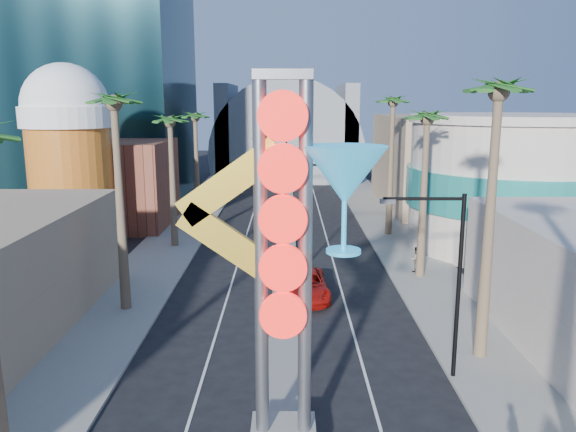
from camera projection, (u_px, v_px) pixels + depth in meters
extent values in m
cube|color=gray|center=(181.00, 232.00, 50.36)|extent=(5.00, 100.00, 0.15)
cube|color=gray|center=(392.00, 232.00, 50.37)|extent=(5.00, 100.00, 0.15)
cube|color=gray|center=(286.00, 225.00, 53.30)|extent=(1.60, 84.00, 0.15)
cube|color=brown|center=(116.00, 184.00, 52.51)|extent=(10.00, 10.00, 8.00)
cube|color=tan|center=(431.00, 162.00, 62.11)|extent=(10.00, 20.00, 10.00)
cylinder|color=#B25017|center=(72.00, 186.00, 44.47)|extent=(6.40, 6.40, 10.00)
cylinder|color=white|center=(66.00, 117.00, 43.38)|extent=(7.00, 7.00, 1.60)
sphere|color=white|center=(66.00, 106.00, 43.22)|extent=(6.60, 6.60, 6.60)
cylinder|color=beige|center=(513.00, 186.00, 44.48)|extent=(16.00, 16.00, 10.00)
cylinder|color=teal|center=(513.00, 186.00, 44.48)|extent=(16.60, 16.60, 3.00)
cylinder|color=beige|center=(518.00, 118.00, 43.41)|extent=(16.60, 16.60, 0.60)
cylinder|color=slate|center=(287.00, 152.00, 85.81)|extent=(22.00, 16.00, 22.00)
cube|color=slate|center=(228.00, 132.00, 85.20)|extent=(2.00, 16.00, 14.00)
cube|color=slate|center=(346.00, 132.00, 85.21)|extent=(2.00, 16.00, 14.00)
cylinder|color=slate|center=(261.00, 266.00, 17.73)|extent=(0.44, 0.44, 12.00)
cylinder|color=slate|center=(305.00, 266.00, 17.73)|extent=(0.44, 0.44, 12.00)
cube|color=slate|center=(283.00, 74.00, 16.54)|extent=(1.80, 0.50, 0.30)
cylinder|color=red|center=(283.00, 116.00, 16.43)|extent=(1.50, 0.25, 1.50)
cylinder|color=red|center=(283.00, 168.00, 16.75)|extent=(1.50, 0.25, 1.50)
cylinder|color=red|center=(283.00, 219.00, 17.06)|extent=(1.50, 0.25, 1.50)
cylinder|color=red|center=(283.00, 268.00, 17.37)|extent=(1.50, 0.25, 1.50)
cylinder|color=red|center=(283.00, 315.00, 17.69)|extent=(1.50, 0.25, 1.50)
cube|color=gold|center=(231.00, 182.00, 17.18)|extent=(3.47, 0.25, 2.80)
cube|color=gold|center=(232.00, 245.00, 17.58)|extent=(3.47, 0.25, 2.80)
cone|color=#259DD2|center=(345.00, 175.00, 17.14)|extent=(2.60, 2.60, 1.80)
cylinder|color=#259DD2|center=(344.00, 226.00, 17.46)|extent=(0.16, 0.16, 1.60)
cylinder|color=#259DD2|center=(343.00, 251.00, 17.62)|extent=(1.10, 1.10, 0.12)
cylinder|color=black|center=(285.00, 226.00, 34.88)|extent=(0.18, 0.18, 8.00)
cube|color=black|center=(315.00, 165.00, 34.11)|extent=(3.60, 0.12, 0.12)
cube|color=slate|center=(341.00, 167.00, 34.13)|extent=(0.60, 0.25, 0.18)
cylinder|color=black|center=(286.00, 175.00, 58.39)|extent=(0.18, 0.18, 8.00)
cube|color=black|center=(269.00, 139.00, 57.62)|extent=(3.60, 0.12, 0.12)
cube|color=slate|center=(253.00, 140.00, 57.64)|extent=(0.60, 0.25, 0.18)
cylinder|color=black|center=(459.00, 289.00, 23.13)|extent=(0.18, 0.18, 8.00)
cube|color=black|center=(424.00, 199.00, 22.36)|extent=(3.24, 0.12, 0.12)
cube|color=slate|center=(388.00, 201.00, 22.38)|extent=(0.60, 0.25, 0.18)
cylinder|color=brown|center=(120.00, 211.00, 30.61)|extent=(0.40, 0.40, 11.50)
sphere|color=#194717|center=(114.00, 103.00, 29.45)|extent=(2.40, 2.40, 2.40)
cylinder|color=brown|center=(173.00, 186.00, 44.47)|extent=(0.40, 0.40, 10.00)
sphere|color=#194717|center=(170.00, 122.00, 43.46)|extent=(2.40, 2.40, 2.40)
cylinder|color=brown|center=(197.00, 168.00, 56.22)|extent=(0.40, 0.40, 10.00)
sphere|color=#194717|center=(195.00, 118.00, 55.22)|extent=(2.40, 2.40, 2.40)
cylinder|color=brown|center=(489.00, 231.00, 24.68)|extent=(0.40, 0.40, 12.00)
sphere|color=#194717|center=(499.00, 92.00, 23.47)|extent=(2.40, 2.40, 2.40)
cylinder|color=brown|center=(423.00, 200.00, 36.59)|extent=(0.40, 0.40, 10.50)
sphere|color=#194717|center=(427.00, 119.00, 35.53)|extent=(2.40, 2.40, 2.40)
cylinder|color=brown|center=(391.00, 170.00, 48.24)|extent=(0.40, 0.40, 11.50)
sphere|color=#194717|center=(393.00, 102.00, 47.08)|extent=(2.40, 2.40, 2.40)
imported|color=#B6130E|center=(305.00, 285.00, 33.66)|extent=(2.92, 5.80, 1.58)
imported|color=gray|center=(416.00, 259.00, 38.22)|extent=(0.97, 0.83, 1.75)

